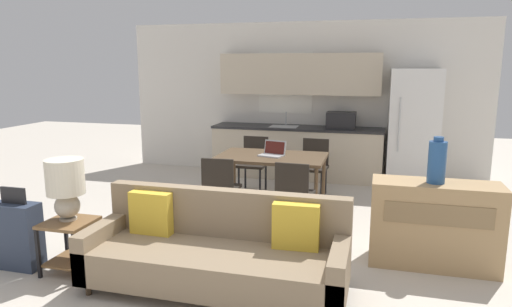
{
  "coord_description": "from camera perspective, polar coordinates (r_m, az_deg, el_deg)",
  "views": [
    {
      "loc": [
        1.37,
        -3.49,
        1.96
      ],
      "look_at": [
        0.02,
        1.5,
        0.95
      ],
      "focal_mm": 32.0,
      "sensor_mm": 36.0,
      "label": 1
    }
  ],
  "objects": [
    {
      "name": "credenza",
      "position": [
        4.84,
        21.36,
        -8.26
      ],
      "size": [
        1.21,
        0.45,
        0.85
      ],
      "color": "tan",
      "rests_on": "ground_plane"
    },
    {
      "name": "dining_chair_near_right",
      "position": [
        5.44,
        4.77,
        -4.79
      ],
      "size": [
        0.44,
        0.44,
        0.85
      ],
      "rotation": [
        0.0,
        0.0,
        3.09
      ],
      "color": "black",
      "rests_on": "ground_plane"
    },
    {
      "name": "side_table",
      "position": [
        4.75,
        -22.25,
        -9.73
      ],
      "size": [
        0.44,
        0.44,
        0.51
      ],
      "color": "brown",
      "rests_on": "ground_plane"
    },
    {
      "name": "vase",
      "position": [
        4.66,
        21.69,
        -0.95
      ],
      "size": [
        0.17,
        0.17,
        0.45
      ],
      "color": "#234C84",
      "rests_on": "credenza"
    },
    {
      "name": "dining_chair_near_left",
      "position": [
        5.69,
        -4.46,
        -4.07
      ],
      "size": [
        0.45,
        0.45,
        0.85
      ],
      "rotation": [
        0.0,
        0.0,
        3.21
      ],
      "color": "black",
      "rests_on": "ground_plane"
    },
    {
      "name": "dining_chair_far_right",
      "position": [
        6.98,
        7.23,
        -1.3
      ],
      "size": [
        0.45,
        0.45,
        0.85
      ],
      "rotation": [
        0.0,
        0.0,
        -0.07
      ],
      "color": "black",
      "rests_on": "ground_plane"
    },
    {
      "name": "suitcase",
      "position": [
        5.06,
        -27.66,
        -9.02
      ],
      "size": [
        0.45,
        0.22,
        0.81
      ],
      "color": "#2D384C",
      "rests_on": "ground_plane"
    },
    {
      "name": "refrigerator",
      "position": [
        7.82,
        19.06,
        3.0
      ],
      "size": [
        0.78,
        0.71,
        1.9
      ],
      "color": "white",
      "rests_on": "ground_plane"
    },
    {
      "name": "couch",
      "position": [
        4.12,
        -4.83,
        -12.28
      ],
      "size": [
        2.28,
        0.8,
        0.84
      ],
      "color": "#3D2D1E",
      "rests_on": "ground_plane"
    },
    {
      "name": "dining_chair_far_left",
      "position": [
        7.14,
        -0.29,
        -0.92
      ],
      "size": [
        0.43,
        0.43,
        0.85
      ],
      "rotation": [
        0.0,
        0.0,
        -0.01
      ],
      "color": "black",
      "rests_on": "ground_plane"
    },
    {
      "name": "table_lamp",
      "position": [
        4.64,
        -22.7,
        -3.54
      ],
      "size": [
        0.35,
        0.35,
        0.59
      ],
      "color": "#B2A893",
      "rests_on": "side_table"
    },
    {
      "name": "ground_plane",
      "position": [
        4.23,
        -5.79,
        -16.6
      ],
      "size": [
        20.0,
        20.0,
        0.0
      ],
      "primitive_type": "plane",
      "color": "beige"
    },
    {
      "name": "laptop",
      "position": [
        6.24,
        2.13,
        0.19
      ],
      "size": [
        0.37,
        0.32,
        0.2
      ],
      "rotation": [
        0.0,
        0.0,
        -0.23
      ],
      "color": "#B7BABC",
      "rests_on": "dining_table"
    },
    {
      "name": "dining_table",
      "position": [
        6.25,
        1.95,
        -0.82
      ],
      "size": [
        1.47,
        0.93,
        0.74
      ],
      "color": "brown",
      "rests_on": "ground_plane"
    },
    {
      "name": "kitchen_counter",
      "position": [
        8.01,
        5.3,
        2.99
      ],
      "size": [
        2.95,
        0.65,
        2.15
      ],
      "color": "beige",
      "rests_on": "ground_plane"
    },
    {
      "name": "wall_back",
      "position": [
        8.26,
        5.6,
        6.78
      ],
      "size": [
        6.4,
        0.07,
        2.7
      ],
      "color": "silver",
      "rests_on": "ground_plane"
    }
  ]
}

